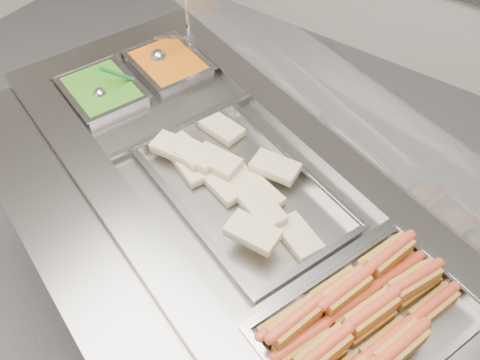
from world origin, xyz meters
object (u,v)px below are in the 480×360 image
Objects in this scene: pan_wraps at (242,192)px; ladle at (160,56)px; steam_counter at (232,254)px; serving_spoon at (103,91)px; sneeze_guard at (292,57)px; pan_hotdogs at (366,329)px.

ladle is (-0.68, 0.37, 0.03)m from pan_wraps.
steam_counter is 12.18× the size of serving_spoon.
sneeze_guard reaches higher than serving_spoon.
pan_hotdogs is (0.60, -0.20, 0.42)m from steam_counter.
pan_wraps is at bearing -93.38° from sneeze_guard.
sneeze_guard reaches higher than pan_wraps.
pan_hotdogs is at bearing -38.01° from sneeze_guard.
pan_wraps is 0.71m from serving_spoon.
ladle is (-0.69, 0.14, -0.36)m from sneeze_guard.
serving_spoon is (-1.25, 0.26, 0.05)m from pan_hotdogs.
ladle is at bearing 168.59° from sneeze_guard.
steam_counter is 0.80m from serving_spoon.
sneeze_guard reaches higher than pan_hotdogs.
sneeze_guard is at bearing 71.27° from steam_counter.
steam_counter is at bearing 161.27° from pan_hotdogs.
pan_wraps is (-0.01, -0.23, -0.40)m from sneeze_guard.
sneeze_guard is at bearing 141.99° from pan_hotdogs.
steam_counter is 0.44m from pan_wraps.
sneeze_guard is 0.81m from serving_spoon.
ladle reaches higher than pan_wraps.
pan_wraps reaches higher than steam_counter.
pan_hotdogs is 1.34m from ladle.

